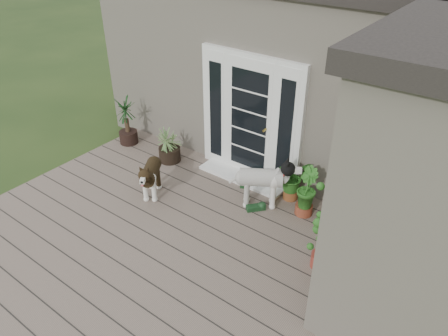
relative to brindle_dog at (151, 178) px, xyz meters
The scene contains 15 objects.
deck 1.38m from the brindle_dog, 33.80° to the right, with size 6.20×4.60×0.12m, color #6B5B4C.
house_main 3.84m from the brindle_dog, 72.55° to the left, with size 7.40×4.00×3.10m, color #665E54.
house_wing 4.17m from the brindle_dog, ahead, with size 1.60×2.40×3.10m, color #665E54.
door_unit 1.88m from the brindle_dog, 58.27° to the left, with size 1.90×0.14×2.15m, color white.
door_step 1.58m from the brindle_dog, 54.39° to the left, with size 1.60×0.40×0.05m, color white.
brindle_dog is the anchor object (origin of this frame).
white_dog 1.76m from the brindle_dog, 27.82° to the left, with size 0.38×0.89×0.74m, color white, non-canonical shape.
spider_plant 1.10m from the brindle_dog, 118.02° to the left, with size 0.66×0.66×0.71m, color #A2B16D, non-canonical shape.
yucca 1.93m from the brindle_dog, 148.95° to the left, with size 0.68×0.68×0.99m, color black, non-canonical shape.
herb_a 2.25m from the brindle_dog, 34.13° to the left, with size 0.49×0.49×0.62m, color #19591A.
herb_b 2.45m from the brindle_dog, 24.83° to the left, with size 0.39×0.39×0.59m, color #194E16.
herb_c 3.06m from the brindle_dog, 21.37° to the left, with size 0.35×0.35×0.54m, color #164E19.
sapling 2.96m from the brindle_dog, ahead, with size 0.43×0.43×1.45m, color #275418, non-canonical shape.
clog_left 1.57m from the brindle_dog, 48.16° to the left, with size 0.16×0.34×0.10m, color #173A1B, non-canonical shape.
clog_right 1.74m from the brindle_dog, 22.91° to the left, with size 0.16×0.34×0.10m, color #16391B, non-canonical shape.
Camera 1 is at (3.23, -2.72, 4.19)m, focal length 34.00 mm.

